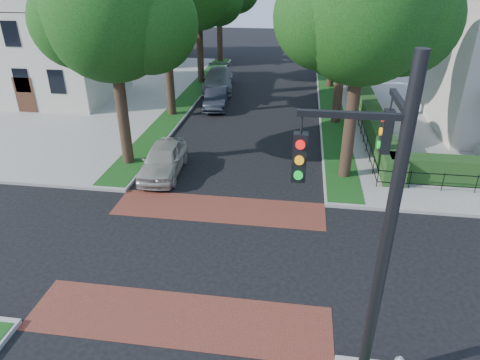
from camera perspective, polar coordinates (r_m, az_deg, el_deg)
name	(u,v)px	position (r m, az deg, el deg)	size (l,w,h in m)	color
ground	(203,254)	(15.77, -5.02, -9.79)	(120.00, 120.00, 0.00)	black
sidewalk_nw	(19,92)	(39.71, -27.35, 10.43)	(30.00, 30.00, 0.15)	gray
crosswalk_far	(219,209)	(18.36, -2.82, -3.87)	(9.00, 2.20, 0.01)	brown
crosswalk_near	(179,319)	(13.43, -8.17, -17.84)	(9.00, 2.20, 0.01)	brown
grass_strip_ne	(331,103)	(32.77, 12.01, 10.00)	(1.60, 29.80, 0.02)	#144012
grass_strip_nw	(189,97)	(33.79, -6.88, 10.91)	(1.60, 29.80, 0.02)	#144012
tree_right_near	(366,11)	(19.72, 16.45, 20.79)	(7.75, 6.67, 10.66)	black
tree_left_near	(114,16)	(21.38, -16.41, 20.23)	(7.50, 6.45, 10.20)	black
hedge_main_road	(371,114)	(28.96, 17.06, 8.39)	(1.00, 18.00, 1.20)	#164019
fence_main_road	(358,116)	(28.89, 15.45, 8.25)	(0.06, 18.00, 0.90)	black
house_left_near	(46,30)	(35.79, -24.47, 17.73)	(10.00, 9.00, 10.14)	beige
house_left_far	(121,11)	(48.21, -15.61, 20.89)	(10.00, 9.00, 10.14)	beige
traffic_signal	(378,218)	(9.31, 17.88, -4.84)	(2.17, 2.00, 8.00)	black
parked_car_front	(163,159)	(21.41, -10.19, 2.71)	(1.80, 4.47, 1.52)	#B1ADA0
parked_car_middle	(216,98)	(31.45, -3.19, 10.90)	(1.51, 4.34, 1.43)	black
parked_car_rear	(219,80)	(36.04, -2.88, 13.21)	(2.37, 5.83, 1.69)	slate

